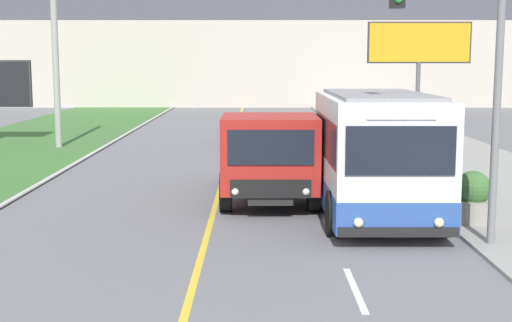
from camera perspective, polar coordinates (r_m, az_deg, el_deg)
city_bus at (r=17.16m, az=9.60°, el=0.34°), size 2.66×5.54×3.06m
dump_truck at (r=19.07m, az=0.99°, el=0.31°), size 2.54×6.45×2.42m
car_distant at (r=31.53m, az=-0.11°, el=2.38°), size 1.80×4.30×1.45m
utility_pole_far at (r=32.27m, az=-15.86°, el=9.40°), size 1.80×0.28×9.35m
traffic_light_mast at (r=14.90m, az=16.47°, el=7.79°), size 2.28×0.32×6.03m
billboard_large at (r=39.69m, az=12.85°, el=8.91°), size 5.55×0.24×5.85m
planter_round_near at (r=17.38m, az=16.87°, el=-2.95°), size 1.02×1.02×1.20m
planter_round_second at (r=21.52m, az=13.98°, el=-0.76°), size 1.08×1.08×1.21m
planter_round_third at (r=25.68m, az=11.69°, el=0.63°), size 0.94×0.94×1.11m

